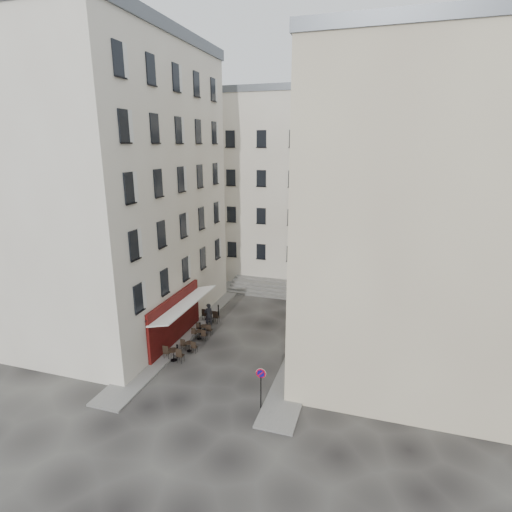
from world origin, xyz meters
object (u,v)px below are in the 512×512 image
at_px(pedestrian, 209,315).
at_px(bistro_table_b, 189,346).
at_px(bistro_table_a, 174,354).
at_px(no_parking_sign, 261,380).

bearing_deg(pedestrian, bistro_table_b, 51.08).
bearing_deg(bistro_table_a, no_parking_sign, -23.54).
relative_size(bistro_table_a, pedestrian, 0.75).
xyz_separation_m(bistro_table_b, pedestrian, (-0.30, 3.94, 0.52)).
distance_m(no_parking_sign, bistro_table_b, 7.76).
xyz_separation_m(no_parking_sign, bistro_table_a, (-6.71, 2.92, -1.14)).
xyz_separation_m(bistro_table_a, pedestrian, (0.09, 5.35, 0.43)).
height_order(no_parking_sign, bistro_table_b, no_parking_sign).
bearing_deg(bistro_table_b, bistro_table_a, -105.52).
relative_size(no_parking_sign, pedestrian, 1.24).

